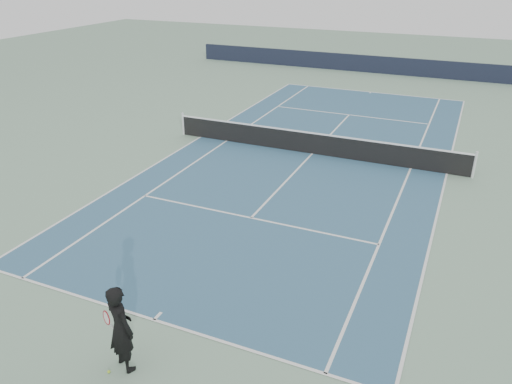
% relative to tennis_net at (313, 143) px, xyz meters
% --- Properties ---
extents(ground, '(80.00, 80.00, 0.00)m').
position_rel_tennis_net_xyz_m(ground, '(0.00, 0.00, -0.50)').
color(ground, gray).
extents(court_surface, '(10.97, 23.77, 0.01)m').
position_rel_tennis_net_xyz_m(court_surface, '(0.00, 0.00, -0.50)').
color(court_surface, '#335D79').
rests_on(court_surface, ground).
extents(tennis_net, '(12.90, 0.10, 1.07)m').
position_rel_tennis_net_xyz_m(tennis_net, '(0.00, 0.00, 0.00)').
color(tennis_net, silver).
rests_on(tennis_net, ground).
extents(windscreen_far, '(30.00, 0.25, 1.20)m').
position_rel_tennis_net_xyz_m(windscreen_far, '(0.00, 17.88, 0.10)').
color(windscreen_far, black).
rests_on(windscreen_far, ground).
extents(tennis_player, '(0.89, 0.77, 1.96)m').
position_rel_tennis_net_xyz_m(tennis_player, '(0.28, -13.31, 0.48)').
color(tennis_player, black).
rests_on(tennis_player, ground).
extents(tennis_ball, '(0.06, 0.06, 0.06)m').
position_rel_tennis_net_xyz_m(tennis_ball, '(0.09, -13.61, -0.47)').
color(tennis_ball, '#B5DA2C').
rests_on(tennis_ball, ground).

